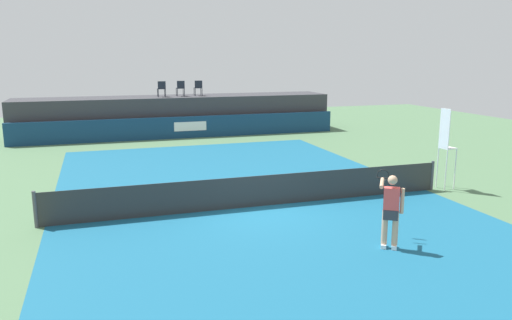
{
  "coord_description": "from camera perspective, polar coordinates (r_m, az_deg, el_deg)",
  "views": [
    {
      "loc": [
        -4.5,
        -13.68,
        4.44
      ],
      "look_at": [
        0.57,
        2.0,
        1.0
      ],
      "focal_mm": 34.76,
      "sensor_mm": 36.0,
      "label": 1
    }
  ],
  "objects": [
    {
      "name": "ground_plane",
      "position": [
        17.84,
        -2.73,
        -2.64
      ],
      "size": [
        48.0,
        48.0,
        0.0
      ],
      "primitive_type": "plane",
      "color": "#4C704C"
    },
    {
      "name": "spectator_chair_left",
      "position": [
        29.26,
        -8.69,
        8.24
      ],
      "size": [
        0.45,
        0.45,
        0.89
      ],
      "color": "#1E232D",
      "rests_on": "spectator_platform"
    },
    {
      "name": "sponsor_wall",
      "position": [
        27.82,
        -8.44,
        3.73
      ],
      "size": [
        18.0,
        0.22,
        1.2
      ],
      "color": "navy",
      "rests_on": "ground"
    },
    {
      "name": "tennis_ball",
      "position": [
        15.95,
        -5.49,
        -4.29
      ],
      "size": [
        0.07,
        0.07,
        0.07
      ],
      "primitive_type": "sphere",
      "color": "#D8EA33",
      "rests_on": "court_inner"
    },
    {
      "name": "spectator_chair_far_left",
      "position": [
        28.91,
        -10.82,
        8.12
      ],
      "size": [
        0.44,
        0.44,
        0.89
      ],
      "color": "#1E232D",
      "rests_on": "spectator_platform"
    },
    {
      "name": "spectator_chair_center",
      "position": [
        29.46,
        -6.67,
        8.32
      ],
      "size": [
        0.45,
        0.45,
        0.89
      ],
      "color": "#1E232D",
      "rests_on": "spectator_platform"
    },
    {
      "name": "net_post_near",
      "position": [
        14.34,
        -24.08,
        -5.22
      ],
      "size": [
        0.1,
        0.1,
        1.0
      ],
      "primitive_type": "cylinder",
      "color": "#4C4C51",
      "rests_on": "ground"
    },
    {
      "name": "tennis_net",
      "position": [
        14.94,
        0.29,
        -3.6
      ],
      "size": [
        12.4,
        0.02,
        0.95
      ],
      "primitive_type": "cube",
      "color": "#2D2D2D",
      "rests_on": "ground"
    },
    {
      "name": "tennis_player",
      "position": [
        12.04,
        15.25,
        -5.44
      ],
      "size": [
        0.74,
        1.25,
        1.77
      ],
      "color": "white",
      "rests_on": "court_inner"
    },
    {
      "name": "net_post_far",
      "position": [
        17.81,
        19.61,
        -1.69
      ],
      "size": [
        0.1,
        0.1,
        1.0
      ],
      "primitive_type": "cylinder",
      "color": "#4C4C51",
      "rests_on": "ground"
    },
    {
      "name": "spectator_platform",
      "position": [
        29.52,
        -9.06,
        5.15
      ],
      "size": [
        18.0,
        2.8,
        2.2
      ],
      "primitive_type": "cube",
      "color": "#38383D",
      "rests_on": "ground"
    },
    {
      "name": "umpire_chair",
      "position": [
        17.86,
        21.0,
        1.81
      ],
      "size": [
        0.48,
        0.48,
        2.76
      ],
      "color": "white",
      "rests_on": "ground"
    },
    {
      "name": "court_inner",
      "position": [
        15.07,
        0.28,
        -5.34
      ],
      "size": [
        12.0,
        22.0,
        0.0
      ],
      "primitive_type": "cube",
      "color": "#16597A",
      "rests_on": "ground"
    }
  ]
}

